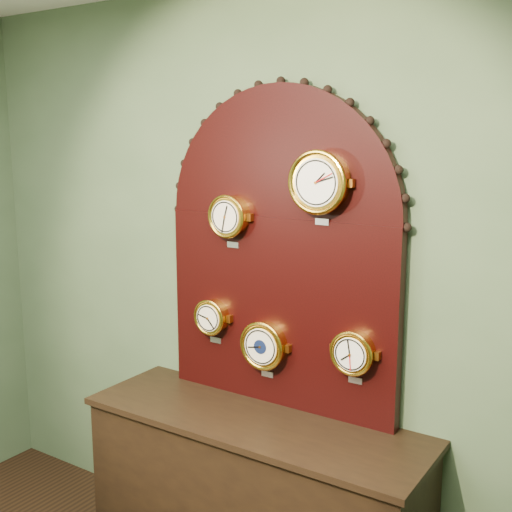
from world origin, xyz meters
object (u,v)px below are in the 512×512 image
Objects in this scene: display_board at (280,240)px; barometer at (264,345)px; shop_counter at (254,504)px; roman_clock at (229,216)px; hygrometer at (212,317)px; arabic_clock at (319,182)px; tide_clock at (353,353)px.

display_board reaches higher than barometer.
roman_clock is (-0.24, 0.15, 1.32)m from shop_counter.
hygrometer is at bearing 179.64° from roman_clock.
barometer is at bearing 105.64° from shop_counter.
roman_clock is at bearing 179.75° from barometer.
roman_clock reaches higher than barometer.
arabic_clock is 0.90m from hygrometer.
tide_clock is (0.18, 0.00, -0.73)m from arabic_clock.
shop_counter is at bearing -159.59° from tide_clock.
roman_clock is 0.51m from arabic_clock.
arabic_clock is at bearing -16.08° from display_board.
tide_clock is (0.66, 0.00, -0.55)m from roman_clock.
shop_counter is 1.53m from arabic_clock.
arabic_clock is at bearing -0.17° from barometer.
hygrometer is at bearing 179.76° from arabic_clock.
hygrometer is at bearing 179.71° from barometer.
tide_clock is (0.41, -0.07, -0.45)m from display_board.
barometer is at bearing -0.29° from hygrometer.
display_board is 6.54× the size of hygrometer.
roman_clock is at bearing 147.43° from shop_counter.
hygrometer reaches higher than tide_clock.
tide_clock is at bearing 20.41° from shop_counter.
hygrometer is (-0.11, 0.00, -0.51)m from roman_clock.
display_board reaches higher than hygrometer.
tide_clock is at bearing 0.13° from barometer.
arabic_clock reaches higher than barometer.
roman_clock is 0.63m from barometer.
arabic_clock is at bearing -0.21° from roman_clock.
arabic_clock is (0.24, -0.07, 0.28)m from display_board.
display_board is 0.61m from tide_clock.
arabic_clock is at bearing -179.39° from tide_clock.
shop_counter is 6.84× the size of hygrometer.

